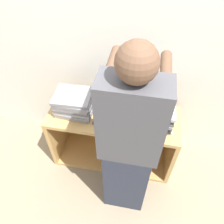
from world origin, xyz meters
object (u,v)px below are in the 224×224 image
(laptop_open, at_px, (115,107))
(laptop_stack_left, at_px, (75,103))
(person, at_px, (129,148))
(laptop_stack_right, at_px, (154,114))

(laptop_open, bearing_deg, laptop_stack_left, -170.20)
(laptop_open, xyz_separation_m, laptop_stack_left, (-0.34, -0.06, 0.04))
(laptop_stack_left, bearing_deg, person, -38.98)
(laptop_stack_left, relative_size, person, 0.21)
(laptop_stack_left, xyz_separation_m, person, (0.53, -0.43, 0.07))
(laptop_open, height_order, laptop_stack_right, laptop_open)
(laptop_stack_left, distance_m, person, 0.68)
(laptop_open, relative_size, laptop_stack_right, 1.08)
(laptop_stack_right, bearing_deg, person, -110.49)
(laptop_open, xyz_separation_m, person, (0.18, -0.49, 0.11))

